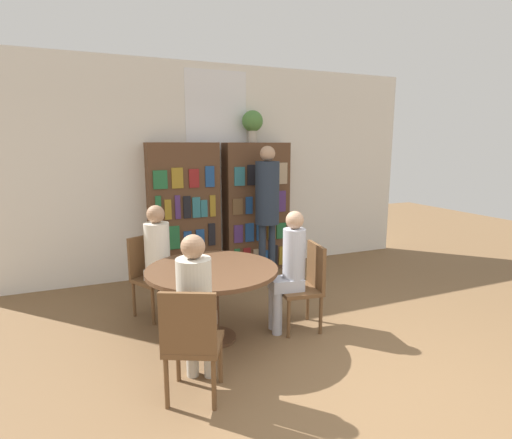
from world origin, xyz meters
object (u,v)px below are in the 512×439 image
Objects in this scene: bookshelf_right at (256,207)px; seated_reader_left at (160,255)px; flower_vase at (252,122)px; chair_far_side at (306,282)px; librarian_standing at (267,198)px; seated_reader_back at (196,303)px; bookshelf_left at (184,212)px; reading_table at (212,279)px; chair_near_camera at (192,339)px; chair_left_side at (151,271)px; seated_reader_right at (289,265)px.

bookshelf_right is 2.09m from seated_reader_left.
bookshelf_right is 4.17× the size of flower_vase.
librarian_standing reaches higher than chair_far_side.
seated_reader_back is at bearing 63.03° from seated_reader_left.
bookshelf_right is at bearing -0.02° from bookshelf_left.
reading_table is 0.97m from chair_near_camera.
librarian_standing is at bearing 171.17° from chair_left_side.
chair_left_side is 1.57m from seated_reader_back.
chair_left_side is (-1.73, -1.10, -0.46)m from bookshelf_right.
flower_vase reaches higher than reading_table.
bookshelf_left reaches higher than seated_reader_back.
librarian_standing reaches higher than chair_left_side.
chair_left_side is at bearing 118.34° from reading_table.
chair_near_camera is 1.56m from chair_far_side.
bookshelf_left is 1.62m from flower_vase.
chair_near_camera is (-0.42, -0.87, -0.12)m from reading_table.
flower_vase reaches higher than librarian_standing.
bookshelf_right is at bearing -4.86° from flower_vase.
flower_vase is at bearing -169.96° from seated_reader_left.
flower_vase is 0.37× the size of seated_reader_left.
bookshelf_right is 1.53× the size of seated_reader_left.
seated_reader_left is at bearing -113.85° from bookshelf_left.
reading_table is 1.01× the size of seated_reader_right.
reading_table is 0.79m from seated_reader_back.
seated_reader_back is (0.12, -1.55, 0.21)m from chair_left_side.
seated_reader_right is (0.77, -0.10, 0.07)m from reading_table.
bookshelf_left is at bearing 84.63° from reading_table.
bookshelf_left is 1.18m from librarian_standing.
bookshelf_right is 1.24m from flower_vase.
bookshelf_right reaches higher than librarian_standing.
chair_left_side is at bearing -90.00° from seated_reader_left.
bookshelf_right reaches higher than reading_table.
seated_reader_right is (-0.18, 0.02, 0.19)m from chair_far_side.
librarian_standing reaches higher than chair_near_camera.
chair_far_side is 0.72× the size of seated_reader_right.
chair_near_camera is at bearing 126.00° from chair_far_side.
librarian_standing is (1.60, 0.76, 0.45)m from seated_reader_left.
chair_far_side is (-0.32, -2.08, -0.46)m from bookshelf_right.
seated_reader_right is (0.59, -2.05, -0.26)m from bookshelf_left.
chair_far_side is 1.73m from librarian_standing.
seated_reader_left is (-1.33, 0.82, 0.22)m from chair_far_side.
seated_reader_left reaches higher than seated_reader_right.
seated_reader_left is at bearing 62.85° from seated_reader_right.
bookshelf_left reaches higher than seated_reader_right.
flower_vase is 2.51m from seated_reader_left.
chair_far_side is 1.58m from seated_reader_left.
chair_near_camera is (-1.64, -2.82, -1.70)m from flower_vase.
chair_near_camera is (-0.60, -2.82, -0.46)m from bookshelf_left.
seated_reader_back is at bearing -120.38° from flower_vase.
flower_vase is at bearing 175.14° from bookshelf_right.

